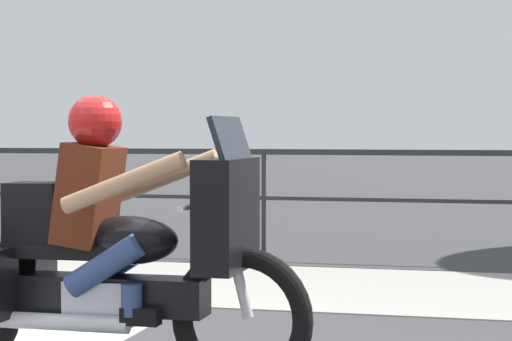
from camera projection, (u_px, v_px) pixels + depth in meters
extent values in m
cube|color=#99968E|center=(215.00, 283.00, 8.85)|extent=(44.00, 2.40, 0.01)
cube|color=#232326|center=(264.00, 152.00, 10.60)|extent=(36.00, 0.04, 0.06)
cube|color=#232326|center=(264.00, 198.00, 10.62)|extent=(36.00, 0.03, 0.04)
cylinder|color=#232326|center=(264.00, 204.00, 10.62)|extent=(0.05, 0.05, 1.16)
torus|color=black|center=(242.00, 319.00, 5.17)|extent=(0.76, 0.11, 0.76)
cube|color=black|center=(95.00, 294.00, 5.36)|extent=(1.24, 0.22, 0.20)
cube|color=silver|center=(101.00, 303.00, 5.36)|extent=(0.34, 0.26, 0.26)
ellipsoid|color=black|center=(129.00, 240.00, 5.31)|extent=(0.55, 0.30, 0.26)
cube|color=black|center=(67.00, 249.00, 5.39)|extent=(0.72, 0.28, 0.08)
cube|color=black|center=(227.00, 214.00, 5.17)|extent=(0.20, 0.63, 0.58)
cube|color=#1E232B|center=(230.00, 139.00, 5.15)|extent=(0.10, 0.54, 0.24)
cylinder|color=silver|center=(201.00, 204.00, 5.20)|extent=(0.04, 0.70, 0.04)
cylinder|color=silver|center=(49.00, 322.00, 5.26)|extent=(0.90, 0.09, 0.09)
cube|color=black|center=(9.00, 271.00, 5.75)|extent=(0.48, 0.28, 0.38)
cylinder|color=silver|center=(236.00, 267.00, 5.17)|extent=(0.19, 0.06, 0.54)
cube|color=#4C1E0F|center=(89.00, 195.00, 5.35)|extent=(0.31, 0.36, 0.57)
sphere|color=tan|center=(95.00, 125.00, 5.33)|extent=(0.23, 0.23, 0.23)
sphere|color=#B21919|center=(95.00, 122.00, 5.33)|extent=(0.29, 0.29, 0.29)
cylinder|color=#33477A|center=(104.00, 266.00, 5.18)|extent=(0.44, 0.13, 0.34)
cylinder|color=#33477A|center=(132.00, 300.00, 5.15)|extent=(0.11, 0.11, 0.17)
cube|color=black|center=(141.00, 316.00, 5.15)|extent=(0.20, 0.10, 0.09)
cylinder|color=#33477A|center=(126.00, 259.00, 5.47)|extent=(0.44, 0.13, 0.34)
cylinder|color=#33477A|center=(151.00, 291.00, 5.45)|extent=(0.11, 0.11, 0.17)
cube|color=black|center=(160.00, 306.00, 5.44)|extent=(0.20, 0.10, 0.09)
cylinder|color=tan|center=(123.00, 183.00, 4.98)|extent=(0.66, 0.09, 0.32)
cylinder|color=tan|center=(163.00, 178.00, 5.56)|extent=(0.66, 0.09, 0.32)
cube|color=black|center=(38.00, 213.00, 5.43)|extent=(0.30, 0.26, 0.33)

